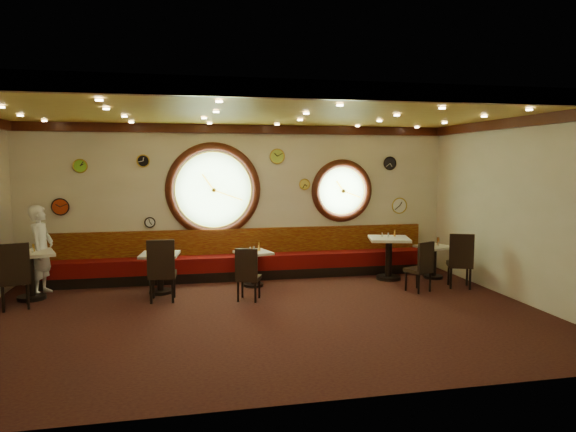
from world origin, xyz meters
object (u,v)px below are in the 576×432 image
at_px(condiment_b_salt, 156,251).
at_px(table_a, 30,270).
at_px(table_e, 434,258).
at_px(condiment_d_salt, 382,235).
at_px(chair_b, 162,266).
at_px(condiment_c_bottle, 259,246).
at_px(table_c, 253,264).
at_px(condiment_e_bottle, 438,241).
at_px(table_b, 160,268).
at_px(chair_c, 248,271).
at_px(table_d, 389,253).
at_px(condiment_d_pepper, 388,235).
at_px(chair_d, 422,263).
at_px(waiter, 41,250).
at_px(condiment_a_salt, 22,248).
at_px(chair_e, 461,257).
at_px(condiment_a_bottle, 33,248).
at_px(condiment_b_pepper, 158,251).
at_px(condiment_a_pepper, 32,250).
at_px(condiment_b_bottle, 163,248).
at_px(condiment_c_salt, 250,249).
at_px(condiment_d_bottle, 395,233).
at_px(condiment_c_pepper, 254,249).
at_px(condiment_e_salt, 430,244).
at_px(condiment_e_pepper, 438,244).
at_px(chair_a, 14,272).

bearing_deg(condiment_b_salt, table_a, 179.70).
height_order(table_e, condiment_d_salt, condiment_d_salt).
height_order(chair_b, condiment_c_bottle, chair_b).
bearing_deg(table_c, condiment_e_bottle, 0.25).
relative_size(condiment_b_salt, condiment_c_bottle, 0.51).
distance_m(condiment_d_salt, condiment_e_bottle, 1.24).
height_order(table_b, chair_c, chair_c).
bearing_deg(condiment_d_salt, table_c, -177.65).
height_order(table_d, condiment_d_pepper, condiment_d_pepper).
xyz_separation_m(chair_d, waiter, (-6.91, 1.29, 0.28)).
distance_m(table_e, condiment_a_salt, 7.96).
relative_size(chair_e, condiment_a_bottle, 4.82).
relative_size(condiment_b_pepper, condiment_c_bottle, 0.62).
xyz_separation_m(table_c, chair_e, (3.87, -1.00, 0.18)).
distance_m(condiment_a_pepper, condiment_b_pepper, 2.14).
distance_m(table_d, chair_e, 1.45).
xyz_separation_m(condiment_b_salt, condiment_e_bottle, (5.77, 0.20, -0.03)).
height_order(chair_d, condiment_d_pepper, condiment_d_pepper).
xyz_separation_m(chair_e, condiment_b_bottle, (-5.58, 0.91, 0.22)).
bearing_deg(chair_b, condiment_c_bottle, 29.56).
relative_size(condiment_a_pepper, condiment_b_bottle, 0.56).
xyz_separation_m(table_d, condiment_c_salt, (-2.89, 0.00, 0.18)).
bearing_deg(condiment_d_bottle, condiment_c_bottle, -178.67).
xyz_separation_m(condiment_c_pepper, condiment_d_bottle, (3.00, 0.21, 0.20)).
relative_size(table_a, chair_c, 1.68).
relative_size(table_b, condiment_a_pepper, 8.07).
xyz_separation_m(chair_b, condiment_b_pepper, (-0.08, 0.63, 0.17)).
distance_m(table_d, condiment_d_salt, 0.40).
height_order(chair_c, condiment_b_pepper, chair_c).
relative_size(table_e, condiment_e_bottle, 4.84).
bearing_deg(table_b, condiment_b_salt, 173.13).
height_order(condiment_c_salt, condiment_d_salt, condiment_d_salt).
xyz_separation_m(condiment_b_salt, condiment_e_salt, (5.55, 0.13, -0.06)).
distance_m(condiment_d_salt, condiment_e_pepper, 1.20).
height_order(chair_e, condiment_a_bottle, chair_e).
height_order(chair_e, condiment_e_salt, chair_e).
xyz_separation_m(condiment_a_bottle, condiment_e_bottle, (7.88, 0.12, -0.15)).
bearing_deg(condiment_c_salt, table_e, -1.28).
xyz_separation_m(table_d, table_e, (0.97, -0.08, -0.12)).
height_order(table_c, condiment_c_salt, condiment_c_salt).
bearing_deg(condiment_c_pepper, condiment_a_salt, 179.62).
bearing_deg(condiment_a_salt, condiment_b_pepper, -3.89).
distance_m(table_a, table_e, 7.80).
height_order(table_d, chair_c, chair_c).
distance_m(condiment_b_pepper, condiment_e_pepper, 5.67).
bearing_deg(chair_a, condiment_e_salt, -11.84).
xyz_separation_m(chair_b, chair_d, (4.73, -0.26, -0.09)).
height_order(condiment_a_salt, condiment_e_pepper, condiment_a_salt).
bearing_deg(condiment_d_bottle, condiment_b_bottle, -177.39).
bearing_deg(condiment_e_salt, condiment_a_bottle, -179.59).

